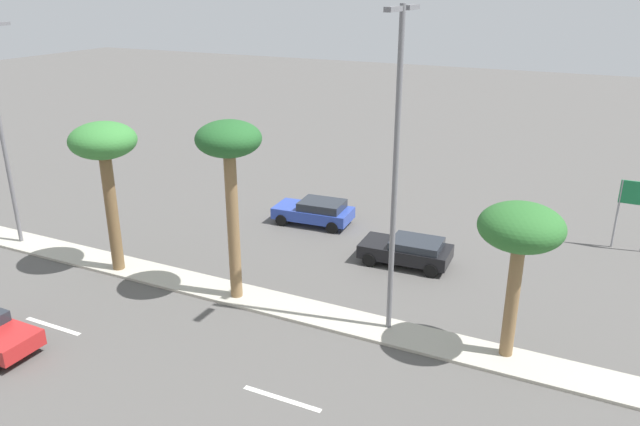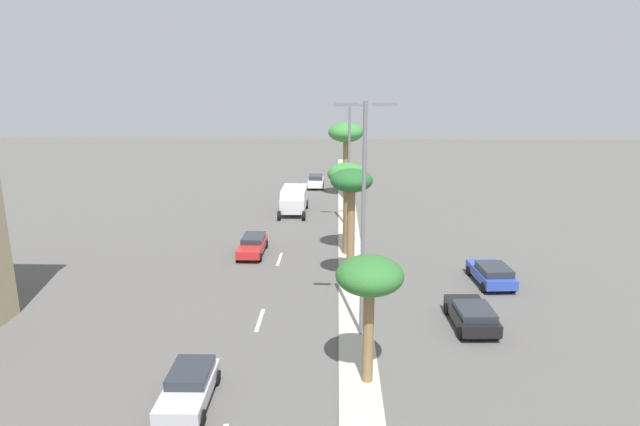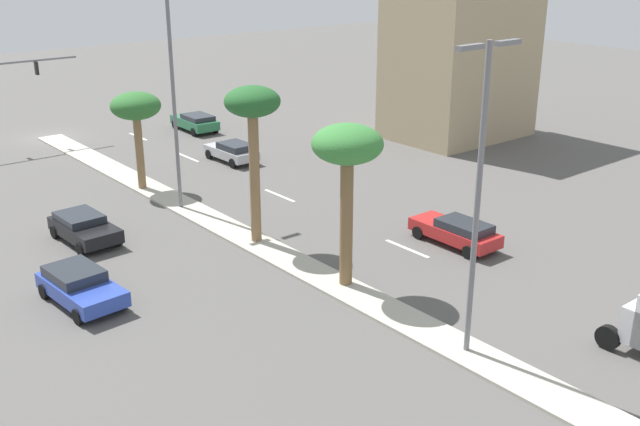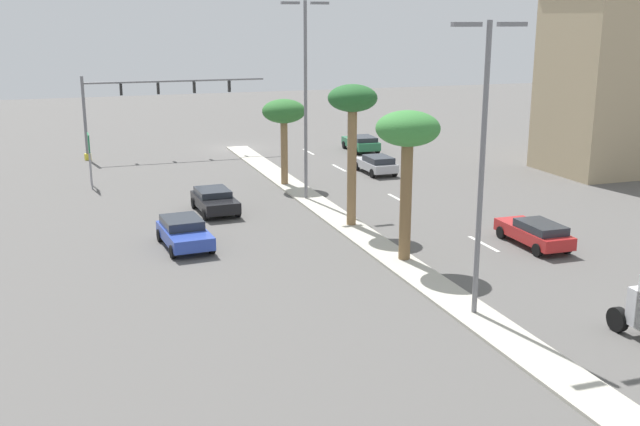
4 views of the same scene
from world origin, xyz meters
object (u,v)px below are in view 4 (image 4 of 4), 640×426
(palm_tree_near, at_px, (284,114))
(sedan_blue_near, at_px, (184,232))
(palm_tree_outboard, at_px, (408,136))
(sedan_black_mid, at_px, (215,200))
(sedan_silver_right, at_px, (376,164))
(traffic_signal_gantry, at_px, (136,104))
(commercial_building, at_px, (621,81))
(street_lamp_leading, at_px, (483,150))
(sedan_green_trailing, at_px, (361,143))
(directional_road_sign, at_px, (89,149))
(palm_tree_far, at_px, (352,108))
(street_lamp_rear, at_px, (306,88))
(sedan_red_front, at_px, (535,232))

(palm_tree_near, relative_size, sedan_blue_near, 1.29)
(palm_tree_outboard, relative_size, sedan_blue_near, 1.56)
(sedan_black_mid, bearing_deg, sedan_silver_right, -151.28)
(traffic_signal_gantry, xyz_separation_m, sedan_blue_near, (0.45, 25.89, -3.53))
(commercial_building, height_order, sedan_silver_right, commercial_building)
(street_lamp_leading, distance_m, sedan_silver_right, 27.39)
(sedan_green_trailing, height_order, sedan_black_mid, sedan_green_trailing)
(directional_road_sign, bearing_deg, sedan_black_mid, 124.51)
(traffic_signal_gantry, relative_size, sedan_black_mid, 3.43)
(directional_road_sign, distance_m, palm_tree_far, 19.93)
(commercial_building, bearing_deg, sedan_blue_near, 15.00)
(palm_tree_outboard, xyz_separation_m, street_lamp_rear, (0.56, -13.02, 1.06))
(traffic_signal_gantry, xyz_separation_m, palm_tree_outboard, (-8.81, 31.49, 1.56))
(sedan_silver_right, bearing_deg, sedan_black_mid, 28.72)
(sedan_blue_near, bearing_deg, palm_tree_near, -126.10)
(commercial_building, xyz_separation_m, sedan_green_trailing, (14.42, -13.70, -5.82))
(traffic_signal_gantry, bearing_deg, sedan_red_front, 116.77)
(palm_tree_far, height_order, sedan_silver_right, palm_tree_far)
(directional_road_sign, xyz_separation_m, palm_tree_far, (-12.79, 14.79, 3.84))
(palm_tree_far, distance_m, sedan_blue_near, 10.76)
(street_lamp_rear, bearing_deg, traffic_signal_gantry, -65.93)
(palm_tree_outboard, distance_m, sedan_green_trailing, 30.01)
(street_lamp_rear, relative_size, sedan_black_mid, 2.75)
(street_lamp_leading, bearing_deg, palm_tree_far, -90.57)
(palm_tree_near, height_order, palm_tree_outboard, palm_tree_outboard)
(sedan_green_trailing, bearing_deg, palm_tree_near, 47.34)
(palm_tree_outboard, bearing_deg, sedan_black_mid, -61.16)
(sedan_red_front, bearing_deg, sedan_black_mid, -41.00)
(directional_road_sign, bearing_deg, palm_tree_far, 130.87)
(street_lamp_leading, bearing_deg, sedan_green_trailing, -105.20)
(palm_tree_outboard, relative_size, sedan_silver_right, 1.68)
(palm_tree_far, height_order, sedan_black_mid, palm_tree_far)
(palm_tree_outboard, height_order, sedan_green_trailing, palm_tree_outboard)
(sedan_silver_right, bearing_deg, palm_tree_outboard, 70.57)
(traffic_signal_gantry, height_order, directional_road_sign, traffic_signal_gantry)
(street_lamp_rear, relative_size, sedan_silver_right, 2.88)
(palm_tree_far, xyz_separation_m, street_lamp_rear, (0.42, -6.64, 0.49))
(street_lamp_rear, height_order, sedan_green_trailing, street_lamp_rear)
(directional_road_sign, distance_m, sedan_green_trailing, 23.28)
(palm_tree_far, distance_m, sedan_silver_right, 15.51)
(traffic_signal_gantry, height_order, sedan_green_trailing, traffic_signal_gantry)
(palm_tree_near, distance_m, palm_tree_outboard, 17.45)
(street_lamp_leading, bearing_deg, traffic_signal_gantry, -77.43)
(street_lamp_rear, bearing_deg, directional_road_sign, -33.36)
(sedan_red_front, bearing_deg, sedan_blue_near, -18.87)
(sedan_black_mid, bearing_deg, sedan_red_front, 139.00)
(sedan_silver_right, bearing_deg, directional_road_sign, -6.10)
(palm_tree_outboard, xyz_separation_m, sedan_green_trailing, (-9.21, -28.11, -5.09))
(commercial_building, height_order, palm_tree_near, commercial_building)
(sedan_blue_near, bearing_deg, sedan_silver_right, -139.89)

